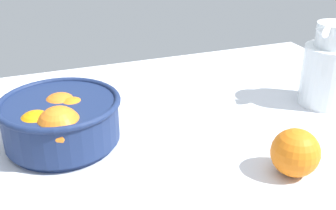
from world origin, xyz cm
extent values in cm
cube|color=silver|center=(0.00, 0.00, -1.50)|extent=(121.92, 93.93, 3.00)
cylinder|color=navy|center=(-21.91, 5.74, 0.60)|extent=(20.39, 20.39, 1.20)
cylinder|color=navy|center=(-21.91, 5.74, 5.14)|extent=(22.17, 22.17, 7.88)
torus|color=navy|center=(-21.91, 5.74, 9.08)|extent=(23.37, 23.37, 1.20)
sphere|color=orange|center=(-19.58, 5.66, 6.13)|extent=(6.90, 6.90, 6.90)
sphere|color=orange|center=(-19.13, 9.58, 4.96)|extent=(7.16, 7.16, 7.16)
sphere|color=orange|center=(-21.57, 7.63, 5.68)|extent=(8.57, 8.57, 8.57)
sphere|color=orange|center=(-26.53, 7.07, 5.42)|extent=(6.58, 6.58, 6.58)
sphere|color=orange|center=(-26.64, 1.26, 6.17)|extent=(7.66, 7.66, 7.66)
sphere|color=orange|center=(-22.89, -1.18, 7.13)|extent=(8.30, 8.30, 8.30)
sphere|color=orange|center=(-20.50, 2.86, 5.17)|extent=(6.89, 6.89, 6.89)
cylinder|color=white|center=(38.76, 3.08, 7.01)|extent=(11.98, 11.98, 14.01)
cylinder|color=white|center=(38.76, 3.08, 16.71)|extent=(8.32, 8.32, 5.38)
cone|color=white|center=(33.72, 1.96, 18.59)|extent=(3.38, 3.53, 2.80)
cylinder|color=#F5A632|center=(38.76, 3.08, 3.60)|extent=(11.03, 11.03, 7.19)
sphere|color=orange|center=(14.48, -18.70, 4.27)|extent=(8.54, 8.54, 8.54)
camera|label=1|loc=(-27.46, -68.01, 42.88)|focal=44.44mm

